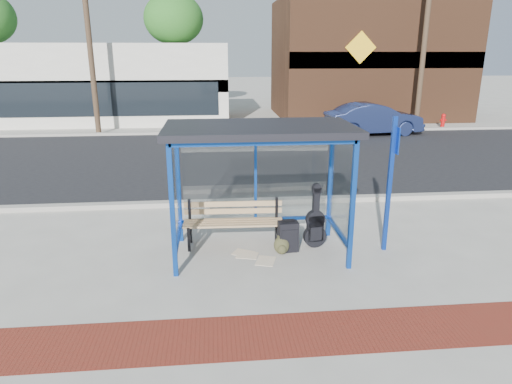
{
  "coord_description": "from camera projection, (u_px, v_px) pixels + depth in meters",
  "views": [
    {
      "loc": [
        -0.8,
        -7.83,
        3.65
      ],
      "look_at": [
        -0.04,
        0.2,
        1.15
      ],
      "focal_mm": 32.0,
      "sensor_mm": 36.0,
      "label": 1
    }
  ],
  "objects": [
    {
      "name": "curb_near",
      "position": [
        248.0,
        202.0,
        11.34
      ],
      "size": [
        60.0,
        0.25,
        0.12
      ],
      "primitive_type": "cube",
      "color": "gray",
      "rests_on": "ground"
    },
    {
      "name": "storefront_brown",
      "position": [
        366.0,
        59.0,
        25.95
      ],
      "size": [
        10.0,
        7.08,
        6.4
      ],
      "color": "#59331E",
      "rests_on": "ground"
    },
    {
      "name": "ground",
      "position": [
        259.0,
        253.0,
        8.6
      ],
      "size": [
        120.0,
        120.0,
        0.0
      ],
      "primitive_type": "plane",
      "color": "#B2ADA0",
      "rests_on": "ground"
    },
    {
      "name": "tree_right",
      "position": [
        420.0,
        21.0,
        29.02
      ],
      "size": [
        3.6,
        3.6,
        7.03
      ],
      "color": "#4C3826",
      "rests_on": "ground"
    },
    {
      "name": "curb_far",
      "position": [
        231.0,
        132.0,
        21.03
      ],
      "size": [
        60.0,
        0.25,
        0.12
      ],
      "primitive_type": "cube",
      "color": "gray",
      "rests_on": "ground"
    },
    {
      "name": "newspaper_c",
      "position": [
        247.0,
        255.0,
        8.5
      ],
      "size": [
        0.46,
        0.4,
        0.01
      ],
      "primitive_type": "cube",
      "rotation": [
        0.0,
        0.0,
        -0.26
      ],
      "color": "white",
      "rests_on": "ground"
    },
    {
      "name": "tree_mid",
      "position": [
        174.0,
        20.0,
        27.62
      ],
      "size": [
        3.6,
        3.6,
        7.03
      ],
      "color": "#4C3826",
      "rests_on": "ground"
    },
    {
      "name": "far_sidewalk",
      "position": [
        229.0,
        127.0,
        22.86
      ],
      "size": [
        60.0,
        4.0,
        0.01
      ],
      "primitive_type": "cube",
      "color": "#B2ADA0",
      "rests_on": "ground"
    },
    {
      "name": "newspaper_a",
      "position": [
        243.0,
        253.0,
        8.6
      ],
      "size": [
        0.47,
        0.44,
        0.01
      ],
      "primitive_type": "cube",
      "rotation": [
        0.0,
        0.0,
        -0.5
      ],
      "color": "white",
      "rests_on": "ground"
    },
    {
      "name": "bench",
      "position": [
        233.0,
        220.0,
        8.85
      ],
      "size": [
        1.93,
        0.53,
        0.91
      ],
      "rotation": [
        0.0,
        0.0,
        -0.03
      ],
      "color": "black",
      "rests_on": "ground"
    },
    {
      "name": "fire_hydrant",
      "position": [
        443.0,
        120.0,
        22.46
      ],
      "size": [
        0.31,
        0.21,
        0.7
      ],
      "rotation": [
        0.0,
        0.0,
        0.04
      ],
      "color": "red",
      "rests_on": "ground"
    },
    {
      "name": "bus_shelter",
      "position": [
        259.0,
        144.0,
        8.05
      ],
      "size": [
        3.3,
        1.8,
        2.42
      ],
      "color": "#0D3A98",
      "rests_on": "ground"
    },
    {
      "name": "storefront_white",
      "position": [
        57.0,
        83.0,
        24.29
      ],
      "size": [
        18.0,
        6.04,
        4.0
      ],
      "color": "silver",
      "rests_on": "ground"
    },
    {
      "name": "sign_post",
      "position": [
        390.0,
        177.0,
        8.34
      ],
      "size": [
        0.1,
        0.32,
        2.55
      ],
      "rotation": [
        0.0,
        0.0,
        -0.04
      ],
      "color": "#0D3096",
      "rests_on": "ground"
    },
    {
      "name": "suitcase",
      "position": [
        288.0,
        237.0,
        8.6
      ],
      "size": [
        0.39,
        0.28,
        0.64
      ],
      "rotation": [
        0.0,
        0.0,
        0.09
      ],
      "color": "black",
      "rests_on": "ground"
    },
    {
      "name": "newspaper_b",
      "position": [
        266.0,
        261.0,
        8.27
      ],
      "size": [
        0.43,
        0.49,
        0.01
      ],
      "primitive_type": "cube",
      "rotation": [
        0.0,
        0.0,
        -1.87
      ],
      "color": "white",
      "rests_on": "ground"
    },
    {
      "name": "utility_pole_west",
      "position": [
        89.0,
        40.0,
        19.58
      ],
      "size": [
        1.6,
        0.24,
        8.0
      ],
      "color": "#4C3826",
      "rests_on": "ground"
    },
    {
      "name": "brick_paver_strip",
      "position": [
        279.0,
        335.0,
        6.12
      ],
      "size": [
        60.0,
        1.0,
        0.01
      ],
      "primitive_type": "cube",
      "color": "maroon",
      "rests_on": "ground"
    },
    {
      "name": "backpack",
      "position": [
        282.0,
        246.0,
        8.52
      ],
      "size": [
        0.3,
        0.28,
        0.35
      ],
      "rotation": [
        0.0,
        0.0,
        -0.06
      ],
      "color": "#32311B",
      "rests_on": "ground"
    },
    {
      "name": "utility_pole_east",
      "position": [
        425.0,
        40.0,
        20.93
      ],
      "size": [
        1.6,
        0.24,
        8.0
      ],
      "color": "#4C3826",
      "rests_on": "ground"
    },
    {
      "name": "guitar_bag",
      "position": [
        315.0,
        225.0,
        8.76
      ],
      "size": [
        0.45,
        0.18,
        1.2
      ],
      "rotation": [
        0.0,
        0.0,
        0.13
      ],
      "color": "black",
      "rests_on": "ground"
    },
    {
      "name": "parked_car",
      "position": [
        373.0,
        119.0,
        20.51
      ],
      "size": [
        4.45,
        1.99,
        1.42
      ],
      "primitive_type": "imported",
      "rotation": [
        0.0,
        0.0,
        1.69
      ],
      "color": "#1B254C",
      "rests_on": "ground"
    },
    {
      "name": "street_asphalt",
      "position": [
        237.0,
        158.0,
        16.2
      ],
      "size": [
        60.0,
        10.0,
        0.0
      ],
      "primitive_type": "cube",
      "color": "black",
      "rests_on": "ground"
    }
  ]
}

